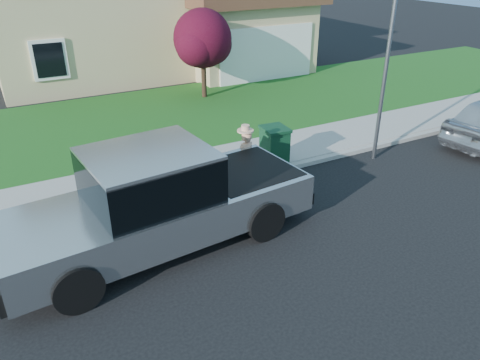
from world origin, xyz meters
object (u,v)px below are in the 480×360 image
at_px(woman, 245,159).
at_px(street_lamp, 388,66).
at_px(pickup_truck, 158,202).
at_px(ornamental_tree, 203,41).
at_px(trash_bin, 274,146).

height_order(woman, street_lamp, street_lamp).
distance_m(pickup_truck, street_lamp, 7.12).
distance_m(ornamental_tree, street_lamp, 7.86).
height_order(woman, trash_bin, woman).
bearing_deg(street_lamp, woman, 156.31).
relative_size(woman, ornamental_tree, 0.49).
bearing_deg(ornamental_tree, trash_bin, -99.12).
bearing_deg(trash_bin, woman, -150.52).
height_order(trash_bin, street_lamp, street_lamp).
relative_size(ornamental_tree, street_lamp, 0.72).
height_order(ornamental_tree, trash_bin, ornamental_tree).
bearing_deg(pickup_truck, trash_bin, 21.10).
height_order(pickup_truck, woman, pickup_truck).
bearing_deg(ornamental_tree, street_lamp, -76.61).
distance_m(pickup_truck, woman, 3.04).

